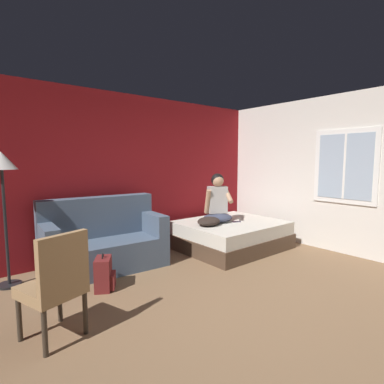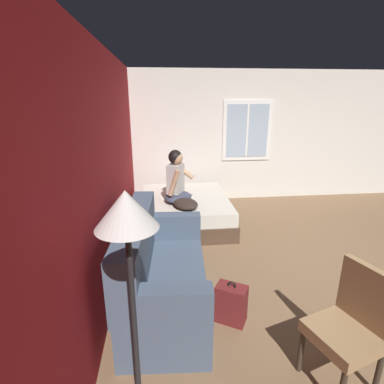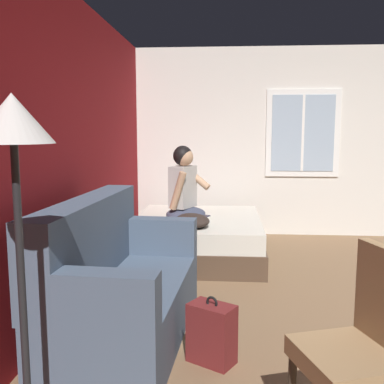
{
  "view_description": "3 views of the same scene",
  "coord_description": "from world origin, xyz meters",
  "px_view_note": "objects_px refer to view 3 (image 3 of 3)",
  "views": [
    {
      "loc": [
        -2.15,
        -1.88,
        1.6
      ],
      "look_at": [
        0.7,
        1.63,
        1.11
      ],
      "focal_mm": 28.0,
      "sensor_mm": 36.0,
      "label": 1
    },
    {
      "loc": [
        -3.2,
        2.24,
        2.18
      ],
      "look_at": [
        1.19,
        1.76,
        0.76
      ],
      "focal_mm": 28.0,
      "sensor_mm": 36.0,
      "label": 2
    },
    {
      "loc": [
        -3.57,
        1.5,
        1.54
      ],
      "look_at": [
        0.65,
        1.81,
        0.95
      ],
      "focal_mm": 42.0,
      "sensor_mm": 36.0,
      "label": 3
    }
  ],
  "objects_px": {
    "person_seated": "(184,191)",
    "floor_lamp": "(15,155)",
    "side_chair": "(364,342)",
    "bed": "(198,237)",
    "couch": "(117,287)",
    "cell_phone": "(205,216)",
    "backpack": "(213,334)",
    "throw_pillow": "(192,220)"
  },
  "relations": [
    {
      "from": "person_seated",
      "to": "floor_lamp",
      "type": "height_order",
      "value": "floor_lamp"
    },
    {
      "from": "side_chair",
      "to": "bed",
      "type": "bearing_deg",
      "value": 17.04
    },
    {
      "from": "bed",
      "to": "couch",
      "type": "distance_m",
      "value": 2.26
    },
    {
      "from": "side_chair",
      "to": "cell_phone",
      "type": "bearing_deg",
      "value": 15.32
    },
    {
      "from": "backpack",
      "to": "couch",
      "type": "bearing_deg",
      "value": 67.26
    },
    {
      "from": "cell_phone",
      "to": "floor_lamp",
      "type": "distance_m",
      "value": 3.67
    },
    {
      "from": "side_chair",
      "to": "throw_pillow",
      "type": "xyz_separation_m",
      "value": [
        2.74,
        1.02,
        0.02
      ]
    },
    {
      "from": "side_chair",
      "to": "cell_phone",
      "type": "xyz_separation_m",
      "value": [
        3.31,
        0.91,
        -0.05
      ]
    },
    {
      "from": "person_seated",
      "to": "throw_pillow",
      "type": "height_order",
      "value": "person_seated"
    },
    {
      "from": "side_chair",
      "to": "cell_phone",
      "type": "relative_size",
      "value": 6.81
    },
    {
      "from": "bed",
      "to": "backpack",
      "type": "height_order",
      "value": "bed"
    },
    {
      "from": "cell_phone",
      "to": "couch",
      "type": "bearing_deg",
      "value": 102.57
    },
    {
      "from": "bed",
      "to": "throw_pillow",
      "type": "bearing_deg",
      "value": 176.8
    },
    {
      "from": "couch",
      "to": "cell_phone",
      "type": "relative_size",
      "value": 12.16
    },
    {
      "from": "backpack",
      "to": "bed",
      "type": "bearing_deg",
      "value": 5.76
    },
    {
      "from": "couch",
      "to": "person_seated",
      "type": "xyz_separation_m",
      "value": [
        2.02,
        -0.31,
        0.44
      ]
    },
    {
      "from": "person_seated",
      "to": "floor_lamp",
      "type": "bearing_deg",
      "value": 171.89
    },
    {
      "from": "couch",
      "to": "throw_pillow",
      "type": "relative_size",
      "value": 3.65
    },
    {
      "from": "backpack",
      "to": "side_chair",
      "type": "bearing_deg",
      "value": -134.94
    },
    {
      "from": "person_seated",
      "to": "cell_phone",
      "type": "distance_m",
      "value": 0.49
    },
    {
      "from": "side_chair",
      "to": "couch",
      "type": "bearing_deg",
      "value": 54.43
    },
    {
      "from": "throw_pillow",
      "to": "cell_phone",
      "type": "xyz_separation_m",
      "value": [
        0.58,
        -0.12,
        -0.07
      ]
    },
    {
      "from": "bed",
      "to": "backpack",
      "type": "distance_m",
      "value": 2.52
    },
    {
      "from": "backpack",
      "to": "person_seated",
      "type": "bearing_deg",
      "value": 9.78
    },
    {
      "from": "throw_pillow",
      "to": "backpack",
      "type": "bearing_deg",
      "value": -171.97
    },
    {
      "from": "couch",
      "to": "backpack",
      "type": "height_order",
      "value": "couch"
    },
    {
      "from": "couch",
      "to": "cell_phone",
      "type": "distance_m",
      "value": 2.34
    },
    {
      "from": "side_chair",
      "to": "throw_pillow",
      "type": "relative_size",
      "value": 2.04
    },
    {
      "from": "bed",
      "to": "backpack",
      "type": "xyz_separation_m",
      "value": [
        -2.51,
        -0.25,
        -0.04
      ]
    },
    {
      "from": "cell_phone",
      "to": "backpack",
      "type": "bearing_deg",
      "value": 119.69
    },
    {
      "from": "bed",
      "to": "backpack",
      "type": "bearing_deg",
      "value": -174.24
    },
    {
      "from": "floor_lamp",
      "to": "backpack",
      "type": "bearing_deg",
      "value": -43.61
    },
    {
      "from": "couch",
      "to": "throw_pillow",
      "type": "xyz_separation_m",
      "value": [
        1.7,
        -0.43,
        0.16
      ]
    },
    {
      "from": "bed",
      "to": "cell_phone",
      "type": "bearing_deg",
      "value": -52.68
    },
    {
      "from": "throw_pillow",
      "to": "side_chair",
      "type": "bearing_deg",
      "value": -159.49
    },
    {
      "from": "side_chair",
      "to": "floor_lamp",
      "type": "bearing_deg",
      "value": 95.68
    },
    {
      "from": "side_chair",
      "to": "person_seated",
      "type": "distance_m",
      "value": 3.28
    },
    {
      "from": "bed",
      "to": "person_seated",
      "type": "height_order",
      "value": "person_seated"
    },
    {
      "from": "bed",
      "to": "floor_lamp",
      "type": "xyz_separation_m",
      "value": [
        -3.41,
        0.6,
        1.19
      ]
    },
    {
      "from": "bed",
      "to": "throw_pillow",
      "type": "xyz_separation_m",
      "value": [
        -0.51,
        0.03,
        0.31
      ]
    },
    {
      "from": "bed",
      "to": "throw_pillow",
      "type": "relative_size",
      "value": 3.78
    },
    {
      "from": "cell_phone",
      "to": "floor_lamp",
      "type": "bearing_deg",
      "value": 104.75
    }
  ]
}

